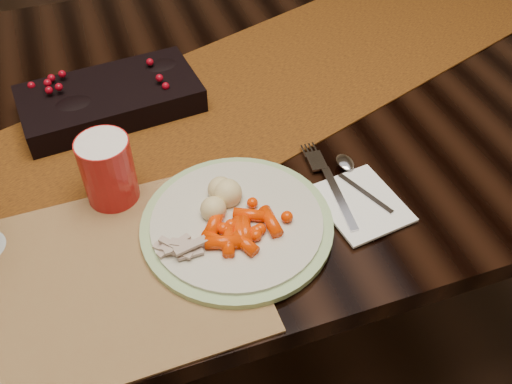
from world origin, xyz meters
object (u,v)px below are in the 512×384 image
object	(u,v)px
dinner_plate	(237,224)
baby_carrots	(243,229)
red_cup	(108,170)
centerpiece	(110,95)
placemat_main	(92,282)
dining_table	(206,237)
napkin	(361,204)
mashed_potatoes	(220,193)
turkey_shreds	(177,251)

from	to	relation	value
dinner_plate	baby_carrots	world-z (taller)	baby_carrots
baby_carrots	red_cup	xyz separation A→B (m)	(-0.16, 0.15, 0.03)
centerpiece	placemat_main	bearing A→B (deg)	-103.55
dining_table	centerpiece	world-z (taller)	centerpiece
placemat_main	baby_carrots	distance (m)	0.22
placemat_main	red_cup	xyz separation A→B (m)	(0.06, 0.15, 0.06)
placemat_main	napkin	bearing A→B (deg)	0.14
centerpiece	mashed_potatoes	size ratio (longest dim) A/B	3.89
baby_carrots	placemat_main	bearing A→B (deg)	-179.76
dining_table	placemat_main	distance (m)	0.56
baby_carrots	napkin	xyz separation A→B (m)	(0.19, 0.01, -0.02)
napkin	red_cup	distance (m)	0.39
dining_table	red_cup	xyz separation A→B (m)	(-0.18, -0.18, 0.43)
dining_table	mashed_potatoes	bearing A→B (deg)	-95.38
napkin	baby_carrots	bearing A→B (deg)	174.39
dinner_plate	mashed_potatoes	xyz separation A→B (m)	(-0.01, 0.04, 0.03)
centerpiece	mashed_potatoes	world-z (taller)	centerpiece
dinner_plate	turkey_shreds	distance (m)	0.10
dinner_plate	red_cup	xyz separation A→B (m)	(-0.16, 0.13, 0.05)
placemat_main	turkey_shreds	size ratio (longest dim) A/B	5.92
mashed_potatoes	red_cup	size ratio (longest dim) A/B	0.73
turkey_shreds	dinner_plate	bearing A→B (deg)	18.75
baby_carrots	red_cup	bearing A→B (deg)	136.96
placemat_main	turkey_shreds	xyz separation A→B (m)	(0.12, -0.01, 0.03)
placemat_main	dinner_plate	size ratio (longest dim) A/B	1.55
dining_table	placemat_main	bearing A→B (deg)	-124.80
baby_carrots	dining_table	bearing A→B (deg)	88.07
baby_carrots	turkey_shreds	xyz separation A→B (m)	(-0.10, -0.01, -0.00)
placemat_main	napkin	distance (m)	0.42
centerpiece	dinner_plate	distance (m)	0.38
turkey_shreds	red_cup	size ratio (longest dim) A/B	0.68
placemat_main	turkey_shreds	bearing A→B (deg)	-3.78
napkin	placemat_main	bearing A→B (deg)	173.50
centerpiece	baby_carrots	distance (m)	0.40
dining_table	dinner_plate	size ratio (longest dim) A/B	6.24
centerpiece	napkin	xyz separation A→B (m)	(0.32, -0.37, -0.03)
placemat_main	red_cup	bearing A→B (deg)	68.96
napkin	centerpiece	bearing A→B (deg)	123.65
turkey_shreds	mashed_potatoes	bearing A→B (deg)	41.46
centerpiece	turkey_shreds	world-z (taller)	centerpiece
red_cup	baby_carrots	bearing A→B (deg)	-43.04
dining_table	baby_carrots	bearing A→B (deg)	-91.93
placemat_main	red_cup	size ratio (longest dim) A/B	4.03
turkey_shreds	red_cup	distance (m)	0.18
centerpiece	dinner_plate	size ratio (longest dim) A/B	1.10
placemat_main	mashed_potatoes	xyz separation A→B (m)	(0.21, 0.07, 0.04)
dinner_plate	red_cup	world-z (taller)	red_cup
napkin	red_cup	bearing A→B (deg)	150.16
baby_carrots	mashed_potatoes	size ratio (longest dim) A/B	1.27
dining_table	baby_carrots	world-z (taller)	baby_carrots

